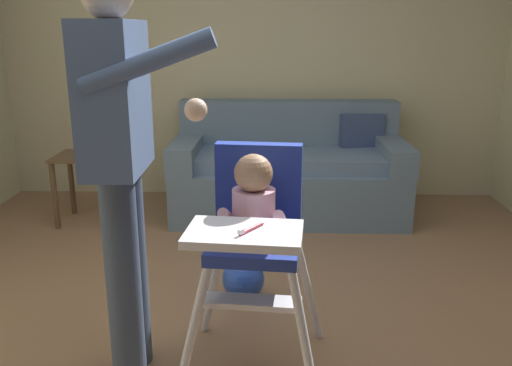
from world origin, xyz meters
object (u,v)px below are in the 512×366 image
object	(u,v)px
adult_standing	(120,161)
toy_ball	(243,279)
couch	(289,172)
side_table	(84,173)
sippy_cup	(88,148)
high_chair	(255,222)

from	to	relation	value
adult_standing	toy_ball	bearing A→B (deg)	54.30
couch	side_table	world-z (taller)	couch
side_table	adult_standing	bearing A→B (deg)	-65.95
sippy_cup	side_table	bearing A→B (deg)	-180.00
toy_ball	adult_standing	bearing A→B (deg)	-124.26
adult_standing	couch	bearing A→B (deg)	69.53
toy_ball	sippy_cup	xyz separation A→B (m)	(-1.21, 1.19, 0.45)
high_chair	side_table	world-z (taller)	high_chair
toy_ball	side_table	world-z (taller)	side_table
high_chair	toy_ball	xyz separation A→B (m)	(-0.08, 0.63, -0.56)
high_chair	toy_ball	distance (m)	0.84
adult_standing	side_table	world-z (taller)	adult_standing
couch	toy_ball	bearing A→B (deg)	-11.17
high_chair	sippy_cup	distance (m)	2.23
side_table	sippy_cup	xyz separation A→B (m)	(0.04, 0.00, 0.19)
toy_ball	side_table	size ratio (longest dim) A/B	0.44
side_table	sippy_cup	size ratio (longest dim) A/B	5.20
side_table	sippy_cup	bearing A→B (deg)	0.00
couch	side_table	size ratio (longest dim) A/B	3.43
couch	high_chair	bearing A→B (deg)	-5.64
couch	adult_standing	world-z (taller)	adult_standing
adult_standing	sippy_cup	xyz separation A→B (m)	(-0.77, 1.83, -0.36)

